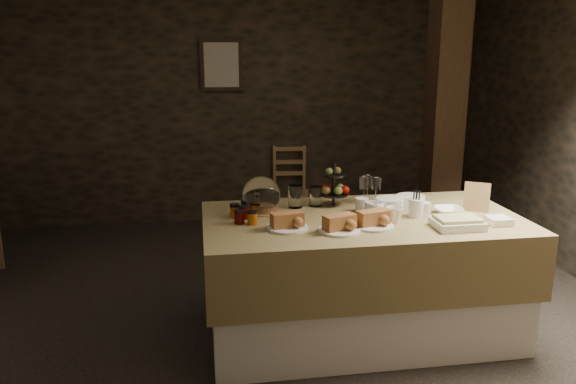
{
  "coord_description": "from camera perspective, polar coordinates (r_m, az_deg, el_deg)",
  "views": [
    {
      "loc": [
        -0.42,
        -3.78,
        1.92
      ],
      "look_at": [
        0.22,
        0.2,
        0.89
      ],
      "focal_mm": 35.0,
      "sensor_mm": 36.0,
      "label": 1
    }
  ],
  "objects": [
    {
      "name": "ground_plane",
      "position": [
        4.25,
        -2.54,
        -12.47
      ],
      "size": [
        5.5,
        5.0,
        0.01
      ],
      "primitive_type": "cube",
      "color": "black",
      "rests_on": "ground"
    },
    {
      "name": "room_shell",
      "position": [
        3.81,
        -2.8,
        8.96
      ],
      "size": [
        5.52,
        5.02,
        2.6
      ],
      "color": "black",
      "rests_on": "ground"
    },
    {
      "name": "buffet_table",
      "position": [
        3.88,
        7.41,
        -7.55
      ],
      "size": [
        2.1,
        1.12,
        0.83
      ],
      "color": "white",
      "rests_on": "ground_plane"
    },
    {
      "name": "chair",
      "position": [
        6.38,
        0.16,
        0.37
      ],
      "size": [
        0.43,
        0.41,
        0.66
      ],
      "rotation": [
        0.0,
        0.0,
        -0.09
      ],
      "color": "olive",
      "rests_on": "ground_plane"
    },
    {
      "name": "timber_column",
      "position": [
        5.55,
        15.57,
        7.42
      ],
      "size": [
        0.3,
        0.3,
        2.6
      ],
      "primitive_type": "cube",
      "color": "black",
      "rests_on": "ground_plane"
    },
    {
      "name": "framed_picture",
      "position": [
        6.25,
        -6.79,
        12.7
      ],
      "size": [
        0.45,
        0.04,
        0.55
      ],
      "color": "black",
      "rests_on": "room_shell"
    },
    {
      "name": "plate_stack_a",
      "position": [
        3.89,
        10.27,
        -1.33
      ],
      "size": [
        0.19,
        0.19,
        0.1
      ],
      "primitive_type": "cylinder",
      "color": "white",
      "rests_on": "buffet_table"
    },
    {
      "name": "plate_stack_b",
      "position": [
        4.05,
        12.34,
        -0.93
      ],
      "size": [
        0.2,
        0.2,
        0.08
      ],
      "primitive_type": "cylinder",
      "color": "white",
      "rests_on": "buffet_table"
    },
    {
      "name": "cutlery_holder",
      "position": [
        3.82,
        12.87,
        -1.58
      ],
      "size": [
        0.1,
        0.1,
        0.12
      ],
      "primitive_type": "cylinder",
      "color": "white",
      "rests_on": "buffet_table"
    },
    {
      "name": "cup_a",
      "position": [
        3.77,
        8.74,
        -1.78
      ],
      "size": [
        0.14,
        0.14,
        0.1
      ],
      "primitive_type": "imported",
      "rotation": [
        0.0,
        0.0,
        0.11
      ],
      "color": "white",
      "rests_on": "buffet_table"
    },
    {
      "name": "cup_b",
      "position": [
        3.67,
        10.73,
        -2.3
      ],
      "size": [
        0.14,
        0.14,
        0.1
      ],
      "primitive_type": "imported",
      "rotation": [
        0.0,
        0.0,
        -0.43
      ],
      "color": "white",
      "rests_on": "buffet_table"
    },
    {
      "name": "mug_c",
      "position": [
        3.88,
        7.51,
        -1.31
      ],
      "size": [
        0.09,
        0.09,
        0.09
      ],
      "primitive_type": "cylinder",
      "color": "white",
      "rests_on": "buffet_table"
    },
    {
      "name": "mug_d",
      "position": [
        3.87,
        13.67,
        -1.68
      ],
      "size": [
        0.08,
        0.08,
        0.09
      ],
      "primitive_type": "cylinder",
      "color": "white",
      "rests_on": "buffet_table"
    },
    {
      "name": "bowl",
      "position": [
        3.94,
        16.0,
        -1.88
      ],
      "size": [
        0.21,
        0.21,
        0.05
      ],
      "primitive_type": "imported",
      "rotation": [
        0.0,
        0.0,
        -0.09
      ],
      "color": "white",
      "rests_on": "buffet_table"
    },
    {
      "name": "cake_dome",
      "position": [
        3.83,
        -2.72,
        -0.53
      ],
      "size": [
        0.26,
        0.26,
        0.26
      ],
      "color": "olive",
      "rests_on": "buffet_table"
    },
    {
      "name": "fruit_stand",
      "position": [
        3.99,
        4.75,
        0.35
      ],
      "size": [
        0.22,
        0.22,
        0.31
      ],
      "rotation": [
        0.0,
        0.0,
        -0.21
      ],
      "color": "black",
      "rests_on": "buffet_table"
    },
    {
      "name": "bread_platter_left",
      "position": [
        3.48,
        -0.09,
        -3.12
      ],
      "size": [
        0.26,
        0.26,
        0.11
      ],
      "color": "white",
      "rests_on": "buffet_table"
    },
    {
      "name": "bread_platter_center",
      "position": [
        3.45,
        5.24,
        -3.37
      ],
      "size": [
        0.26,
        0.26,
        0.11
      ],
      "color": "white",
      "rests_on": "buffet_table"
    },
    {
      "name": "bread_platter_right",
      "position": [
        3.56,
        8.63,
        -2.89
      ],
      "size": [
        0.26,
        0.26,
        0.11
      ],
      "color": "white",
      "rests_on": "buffet_table"
    },
    {
      "name": "jam_jars",
      "position": [
        3.7,
        -4.36,
        -2.15
      ],
      "size": [
        0.2,
        0.32,
        0.07
      ],
      "color": "#4E0403",
      "rests_on": "buffet_table"
    },
    {
      "name": "tart_dish",
      "position": [
        3.66,
        16.84,
        -3.01
      ],
      "size": [
        0.3,
        0.22,
        0.07
      ],
      "color": "white",
      "rests_on": "buffet_table"
    },
    {
      "name": "square_dish",
      "position": [
        3.83,
        20.61,
        -2.73
      ],
      "size": [
        0.14,
        0.14,
        0.04
      ],
      "primitive_type": "cube",
      "color": "white",
      "rests_on": "buffet_table"
    },
    {
      "name": "menu_frame",
      "position": [
        4.06,
        18.62,
        -0.61
      ],
      "size": [
        0.18,
        0.15,
        0.22
      ],
      "primitive_type": "cube",
      "rotation": [
        -0.24,
        0.0,
        -0.55
      ],
      "color": "olive",
      "rests_on": "buffet_table"
    },
    {
      "name": "storage_jar_a",
      "position": [
        3.94,
        0.75,
        -0.45
      ],
      "size": [
        0.1,
        0.1,
        0.16
      ],
      "primitive_type": "cylinder",
      "color": "white",
      "rests_on": "buffet_table"
    },
    {
      "name": "storage_jar_b",
      "position": [
        3.98,
        2.84,
        -0.45
      ],
      "size": [
        0.09,
        0.09,
        0.14
      ],
      "primitive_type": "cylinder",
      "color": "white",
      "rests_on": "buffet_table"
    }
  ]
}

